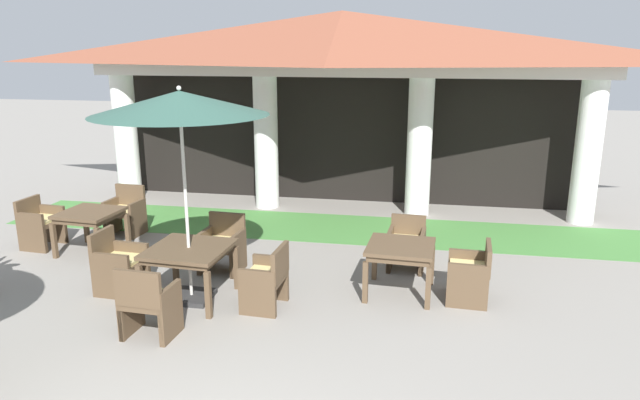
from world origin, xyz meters
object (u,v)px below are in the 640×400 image
Objects in this scene: patio_chair_near_foreground_west at (40,223)px; patio_chair_mid_right_west at (118,264)px; patio_umbrella_mid_right at (180,106)px; patio_chair_mid_right_south at (148,304)px; patio_table_near_foreground at (90,217)px; patio_chair_mid_left_north at (407,244)px; patio_chair_near_foreground_north at (126,212)px; patio_chair_mid_left_east at (471,273)px; patio_chair_mid_right_north at (222,245)px; patio_table_mid_right at (189,254)px; patio_chair_mid_right_east at (267,279)px; patio_table_mid_left at (401,252)px.

patio_chair_near_foreground_west is 0.96× the size of patio_chair_mid_right_west.
patio_chair_near_foreground_west is 4.28m from patio_umbrella_mid_right.
patio_chair_mid_right_south is (1.02, -1.15, 0.02)m from patio_chair_mid_right_west.
patio_chair_mid_left_north reaches higher than patio_table_near_foreground.
patio_table_near_foreground is at bearing -134.24° from patio_chair_mid_right_west.
patio_table_near_foreground is 1.09× the size of patio_chair_near_foreground_north.
patio_chair_mid_left_east reaches higher than patio_table_near_foreground.
patio_chair_mid_right_north is at bearing 135.02° from patio_chair_mid_right_west.
patio_chair_mid_right_north is at bearing 90.00° from patio_chair_mid_right_south.
patio_chair_mid_left_north is (5.16, 0.18, -0.21)m from patio_table_near_foreground.
patio_table_mid_right is 1.20× the size of patio_chair_mid_right_south.
patio_chair_near_foreground_north is 0.81× the size of patio_table_mid_right.
patio_chair_mid_left_north is 0.96× the size of patio_chair_mid_right_east.
patio_chair_mid_right_north reaches higher than patio_chair_mid_left_north.
patio_chair_near_foreground_west is at bearing -119.49° from patio_chair_mid_right_west.
patio_table_mid_left is 3.49m from patio_umbrella_mid_right.
patio_chair_mid_right_east is (1.08, -0.07, -2.21)m from patio_umbrella_mid_right.
patio_umbrella_mid_right is (3.33, -1.54, 2.20)m from patio_chair_near_foreground_west.
patio_chair_mid_right_west is at bearing 100.16° from patio_chair_mid_left_east.
patio_table_near_foreground is 3.41m from patio_umbrella_mid_right.
patio_table_mid_left reaches higher than patio_table_near_foreground.
patio_chair_mid_left_east is at bearing 135.15° from patio_chair_mid_left_north.
patio_chair_near_foreground_north reaches higher than patio_chair_mid_right_east.
patio_chair_mid_left_north is 0.95× the size of patio_chair_mid_right_north.
patio_chair_near_foreground_north reaches higher than patio_chair_mid_left_north.
patio_chair_mid_right_south reaches higher than patio_table_near_foreground.
patio_chair_mid_right_west is at bearing 90.00° from patio_chair_mid_right_east.
patio_chair_mid_left_east is 4.16m from patio_chair_mid_right_south.
patio_chair_near_foreground_north is 0.31× the size of patio_umbrella_mid_right.
patio_umbrella_mid_right reaches higher than patio_chair_mid_right_east.
patio_table_near_foreground is at bearing 135.42° from patio_chair_mid_right_south.
patio_chair_mid_left_east is 4.37m from patio_umbrella_mid_right.
patio_umbrella_mid_right is (-2.77, -0.70, 2.00)m from patio_table_mid_left.
patio_chair_mid_right_east is at bearing -3.63° from patio_table_mid_right.
patio_chair_mid_left_east is (5.97, -1.81, -0.02)m from patio_chair_near_foreground_north.
patio_chair_mid_right_north is at bearing 86.41° from patio_chair_mid_left_east.
patio_chair_mid_right_north reaches higher than patio_table_near_foreground.
patio_umbrella_mid_right is 3.17× the size of patio_chair_mid_right_south.
patio_chair_mid_left_east is 0.95× the size of patio_chair_mid_right_east.
patio_umbrella_mid_right reaches higher than patio_chair_near_foreground_north.
patio_chair_mid_right_east is at bearing -3.63° from patio_umbrella_mid_right.
patio_chair_mid_left_north is 1.00× the size of patio_chair_mid_left_east.
patio_chair_mid_left_east is 0.93× the size of patio_chair_mid_right_west.
patio_chair_mid_right_north reaches higher than patio_table_mid_left.
patio_chair_near_foreground_north is at bearing 56.57° from patio_chair_mid_right_east.
patio_chair_mid_left_north is 0.29× the size of patio_umbrella_mid_right.
patio_chair_near_foreground_north is at bearing -150.16° from patio_chair_mid_right_west.
patio_chair_mid_right_south is (-1.15, -1.02, 0.02)m from patio_chair_mid_right_east.
patio_chair_mid_right_north reaches higher than patio_chair_mid_right_east.
patio_table_mid_right is at bearing 69.85° from patio_chair_near_foreground_west.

